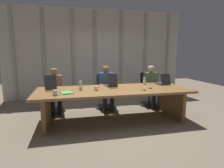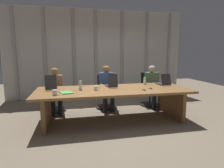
{
  "view_description": "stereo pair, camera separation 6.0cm",
  "coord_description": "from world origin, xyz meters",
  "views": [
    {
      "loc": [
        -0.98,
        -4.07,
        1.54
      ],
      "look_at": [
        -0.01,
        0.1,
        0.84
      ],
      "focal_mm": 30.07,
      "sensor_mm": 36.0,
      "label": 1
    },
    {
      "loc": [
        -0.92,
        -4.09,
        1.54
      ],
      "look_at": [
        -0.01,
        0.1,
        0.84
      ],
      "focal_mm": 30.07,
      "sensor_mm": 36.0,
      "label": 2
    }
  ],
  "objects": [
    {
      "name": "coffee_mug_near",
      "position": [
        -0.41,
        -0.08,
        0.79
      ],
      "size": [
        0.13,
        0.09,
        0.1
      ],
      "color": "white",
      "rests_on": "conference_table"
    },
    {
      "name": "office_chair_center",
      "position": [
        1.35,
        1.06,
        0.36
      ],
      "size": [
        0.6,
        0.6,
        0.96
      ],
      "rotation": [
        0.0,
        0.0,
        -1.65
      ],
      "color": "black",
      "rests_on": "ground_plane"
    },
    {
      "name": "water_bottle_primary",
      "position": [
        0.94,
        0.45,
        0.83
      ],
      "size": [
        0.07,
        0.07,
        0.21
      ],
      "color": "#ADD1B2",
      "rests_on": "conference_table"
    },
    {
      "name": "laptop_left_mid",
      "position": [
        0.01,
        0.3,
        0.8
      ],
      "size": [
        0.26,
        0.4,
        0.32
      ],
      "rotation": [
        0.0,
        0.0,
        1.64
      ],
      "color": "#2D2D33",
      "rests_on": "conference_table"
    },
    {
      "name": "laptop_left_end",
      "position": [
        -1.38,
        0.29,
        0.8
      ],
      "size": [
        0.26,
        0.42,
        0.33
      ],
      "rotation": [
        0.0,
        0.0,
        1.62
      ],
      "color": "#2D2D33",
      "rests_on": "conference_table"
    },
    {
      "name": "coffee_mug_far",
      "position": [
        -1.25,
        -0.38,
        0.79
      ],
      "size": [
        0.14,
        0.09,
        0.11
      ],
      "color": "white",
      "rests_on": "conference_table"
    },
    {
      "name": "water_bottle_secondary",
      "position": [
        -0.74,
        0.05,
        0.83
      ],
      "size": [
        0.07,
        0.07,
        0.21
      ],
      "color": "#ADD1B2",
      "rests_on": "conference_table"
    },
    {
      "name": "office_chair_left_end",
      "position": [
        -1.4,
        1.06,
        0.36
      ],
      "size": [
        0.6,
        0.6,
        0.96
      ],
      "rotation": [
        0.0,
        0.0,
        -1.52
      ],
      "color": "#2D2D38",
      "rests_on": "ground_plane"
    },
    {
      "name": "person_center",
      "position": [
        1.38,
        0.9,
        0.68
      ],
      "size": [
        0.41,
        0.56,
        1.19
      ],
      "rotation": [
        0.0,
        0.0,
        -1.52
      ],
      "color": "#4C6B4C",
      "rests_on": "ground_plane"
    },
    {
      "name": "conference_mic_middle",
      "position": [
        0.62,
        -0.29,
        0.75
      ],
      "size": [
        0.11,
        0.11,
        0.03
      ],
      "primitive_type": "cone",
      "color": "black",
      "rests_on": "conference_table"
    },
    {
      "name": "office_chair_left_mid",
      "position": [
        0.02,
        1.06,
        0.36
      ],
      "size": [
        0.6,
        0.6,
        0.94
      ],
      "rotation": [
        0.0,
        0.0,
        -1.52
      ],
      "color": "#2D2D38",
      "rests_on": "ground_plane"
    },
    {
      "name": "person_left_end",
      "position": [
        -1.34,
        0.9,
        0.66
      ],
      "size": [
        0.41,
        0.57,
        1.17
      ],
      "rotation": [
        0.0,
        0.0,
        -1.49
      ],
      "color": "olive",
      "rests_on": "ground_plane"
    },
    {
      "name": "laptop_center",
      "position": [
        1.37,
        0.27,
        0.79
      ],
      "size": [
        0.25,
        0.41,
        0.29
      ],
      "rotation": [
        0.0,
        0.0,
        1.58
      ],
      "color": "#2D2D33",
      "rests_on": "conference_table"
    },
    {
      "name": "conference_table",
      "position": [
        0.0,
        0.0,
        0.59
      ],
      "size": [
        3.44,
        1.31,
        0.74
      ],
      "color": "olive",
      "rests_on": "ground_plane"
    },
    {
      "name": "spiral_notepad",
      "position": [
        -1.04,
        -0.22,
        0.74
      ],
      "size": [
        0.31,
        0.36,
        0.03
      ],
      "rotation": [
        0.0,
        0.0,
        0.33
      ],
      "color": "#4CB74C",
      "rests_on": "conference_table"
    },
    {
      "name": "curtain_backdrop",
      "position": [
        0.0,
        2.48,
        1.51
      ],
      "size": [
        6.13,
        0.17,
        3.01
      ],
      "color": "beige",
      "rests_on": "ground_plane"
    },
    {
      "name": "person_left_mid",
      "position": [
        0.02,
        0.9,
        0.68
      ],
      "size": [
        0.4,
        0.55,
        1.2
      ],
      "rotation": [
        0.0,
        0.0,
        -1.6
      ],
      "color": "#335184",
      "rests_on": "ground_plane"
    },
    {
      "name": "conference_mic_left_side",
      "position": [
        0.83,
        -0.16,
        0.75
      ],
      "size": [
        0.11,
        0.11,
        0.03
      ],
      "primitive_type": "cone",
      "color": "black",
      "rests_on": "conference_table"
    },
    {
      "name": "ground_plane",
      "position": [
        0.0,
        0.0,
        0.0
      ],
      "size": [
        12.27,
        12.27,
        0.0
      ],
      "primitive_type": "plane",
      "color": "#7F705B"
    }
  ]
}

